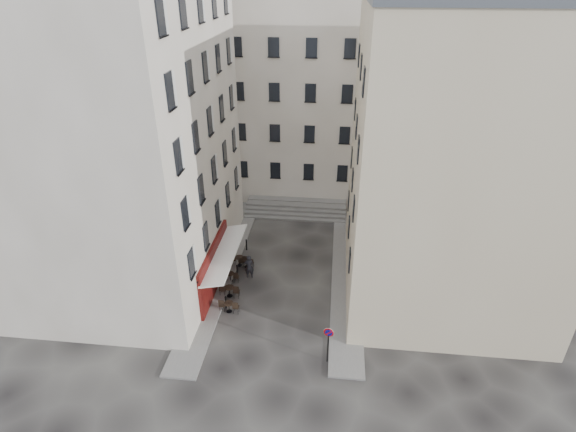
# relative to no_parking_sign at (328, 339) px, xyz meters

# --- Properties ---
(ground) EXTENTS (90.00, 90.00, 0.00)m
(ground) POSITION_rel_no_parking_sign_xyz_m (-3.42, 4.83, -1.72)
(ground) COLOR black
(ground) RESTS_ON ground
(sidewalk_left) EXTENTS (2.00, 22.00, 0.12)m
(sidewalk_left) POSITION_rel_no_parking_sign_xyz_m (-7.92, 8.83, -1.66)
(sidewalk_left) COLOR slate
(sidewalk_left) RESTS_ON ground
(sidewalk_right) EXTENTS (2.00, 18.00, 0.12)m
(sidewalk_right) POSITION_rel_no_parking_sign_xyz_m (1.08, 7.83, -1.66)
(sidewalk_right) COLOR slate
(sidewalk_right) RESTS_ON ground
(building_left) EXTENTS (12.20, 16.20, 20.60)m
(building_left) POSITION_rel_no_parking_sign_xyz_m (-13.92, 7.83, 8.59)
(building_left) COLOR #BFB5A3
(building_left) RESTS_ON ground
(building_right) EXTENTS (12.20, 14.20, 18.60)m
(building_right) POSITION_rel_no_parking_sign_xyz_m (7.08, 8.33, 7.59)
(building_right) COLOR #C2B090
(building_right) RESTS_ON ground
(building_back) EXTENTS (18.20, 10.20, 18.60)m
(building_back) POSITION_rel_no_parking_sign_xyz_m (-4.42, 23.83, 7.59)
(building_back) COLOR #BFB5A3
(building_back) RESTS_ON ground
(cafe_storefront) EXTENTS (1.74, 7.30, 3.50)m
(cafe_storefront) POSITION_rel_no_parking_sign_xyz_m (-7.73, 5.83, 0.16)
(cafe_storefront) COLOR #410909
(cafe_storefront) RESTS_ON ground
(stone_steps) EXTENTS (9.00, 3.15, 0.80)m
(stone_steps) POSITION_rel_no_parking_sign_xyz_m (-3.42, 17.41, -1.32)
(stone_steps) COLOR #5F5D5A
(stone_steps) RESTS_ON ground
(bollard_near) EXTENTS (0.12, 0.12, 0.98)m
(bollard_near) POSITION_rel_no_parking_sign_xyz_m (-6.67, 3.83, -1.19)
(bollard_near) COLOR black
(bollard_near) RESTS_ON ground
(bollard_mid) EXTENTS (0.12, 0.12, 0.98)m
(bollard_mid) POSITION_rel_no_parking_sign_xyz_m (-6.67, 7.33, -1.19)
(bollard_mid) COLOR black
(bollard_mid) RESTS_ON ground
(bollard_far) EXTENTS (0.12, 0.12, 0.98)m
(bollard_far) POSITION_rel_no_parking_sign_xyz_m (-6.67, 10.83, -1.19)
(bollard_far) COLOR black
(bollard_far) RESTS_ON ground
(no_parking_sign) EXTENTS (0.54, 0.16, 2.42)m
(no_parking_sign) POSITION_rel_no_parking_sign_xyz_m (0.00, 0.00, 0.00)
(no_parking_sign) COLOR black
(no_parking_sign) RESTS_ON ground
(bistro_table_a) EXTENTS (1.30, 0.61, 0.91)m
(bistro_table_a) POSITION_rel_no_parking_sign_xyz_m (-6.38, 3.52, -1.25)
(bistro_table_a) COLOR black
(bistro_table_a) RESTS_ON ground
(bistro_table_b) EXTENTS (1.38, 0.65, 0.97)m
(bistro_table_b) POSITION_rel_no_parking_sign_xyz_m (-6.70, 5.07, -1.22)
(bistro_table_b) COLOR black
(bistro_table_b) RESTS_ON ground
(bistro_table_c) EXTENTS (1.22, 0.57, 0.86)m
(bistro_table_c) POSITION_rel_no_parking_sign_xyz_m (-7.02, 6.72, -1.28)
(bistro_table_c) COLOR black
(bistro_table_c) RESTS_ON ground
(bistro_table_d) EXTENTS (1.14, 0.53, 0.80)m
(bistro_table_d) POSITION_rel_no_parking_sign_xyz_m (-6.24, 8.55, -1.31)
(bistro_table_d) COLOR black
(bistro_table_d) RESTS_ON ground
(bistro_table_e) EXTENTS (1.37, 0.64, 0.96)m
(bistro_table_e) POSITION_rel_no_parking_sign_xyz_m (-6.78, 8.68, -1.23)
(bistro_table_e) COLOR black
(bistro_table_e) RESTS_ON ground
(pedestrian) EXTENTS (0.71, 0.52, 1.81)m
(pedestrian) POSITION_rel_no_parking_sign_xyz_m (-5.78, 7.35, -0.81)
(pedestrian) COLOR black
(pedestrian) RESTS_ON ground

